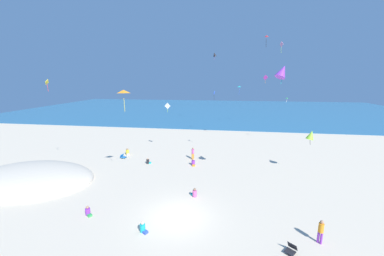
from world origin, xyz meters
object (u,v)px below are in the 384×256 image
object	(u,v)px
kite_orange	(124,92)
kite_yellow	(47,83)
kite_white	(167,106)
kite_green	(287,98)
person_0	(193,153)
kite_magenta	(266,78)
beach_chair_mid_beach	(291,249)
person_4	(88,212)
kite_purple	(282,71)
person_6	(128,152)
kite_red	(267,36)
beach_chair_far_right	(123,156)
person_2	(193,163)
person_5	(143,228)
person_1	(321,230)
kite_teal	(239,87)
kite_pink	(281,45)
person_3	(194,193)
kite_lime	(311,135)
person_7	(148,161)
kite_blue	(214,93)

from	to	relation	value
kite_orange	kite_yellow	distance (m)	8.70
kite_white	kite_green	size ratio (longest dim) A/B	1.69
person_0	kite_magenta	xyz separation A→B (m)	(11.38, 21.30, 8.91)
beach_chair_mid_beach	kite_green	bearing A→B (deg)	-152.94
person_4	kite_purple	world-z (taller)	kite_purple
kite_green	person_0	bearing A→B (deg)	-145.39
person_6	kite_red	xyz separation A→B (m)	(15.82, -3.09, 13.07)
beach_chair_far_right	kite_yellow	world-z (taller)	kite_yellow
kite_yellow	kite_magenta	size ratio (longest dim) A/B	0.72
person_6	kite_magenta	bearing A→B (deg)	99.77
person_4	kite_magenta	distance (m)	38.94
kite_green	person_2	bearing A→B (deg)	-139.15
person_5	person_6	size ratio (longest dim) A/B	0.87
person_6	kite_purple	xyz separation A→B (m)	(16.37, -7.86, 9.76)
person_1	kite_teal	xyz separation A→B (m)	(-3.72, 22.25, 7.52)
person_5	kite_orange	xyz separation A→B (m)	(-3.58, 6.08, 8.21)
kite_green	kite_red	world-z (taller)	kite_red
kite_pink	person_3	bearing A→B (deg)	-114.94
person_0	kite_red	world-z (taller)	kite_red
kite_teal	kite_white	distance (m)	11.94
person_6	kite_magenta	distance (m)	30.31
person_2	kite_teal	size ratio (longest dim) A/B	0.59
beach_chair_mid_beach	kite_lime	size ratio (longest dim) A/B	0.53
person_3	kite_lime	bearing A→B (deg)	-101.84
kite_purple	person_4	bearing A→B (deg)	-159.77
person_7	kite_blue	distance (m)	18.09
person_5	person_7	bearing A→B (deg)	138.58
beach_chair_far_right	kite_magenta	world-z (taller)	kite_magenta
person_7	person_0	bearing A→B (deg)	-0.40
person_7	kite_pink	world-z (taller)	kite_pink
person_4	kite_white	world-z (taller)	kite_white
person_4	person_6	bearing A→B (deg)	135.68
kite_blue	kite_magenta	size ratio (longest dim) A/B	0.94
kite_purple	kite_green	distance (m)	16.86
person_4	kite_white	size ratio (longest dim) A/B	0.57
person_0	person_2	distance (m)	2.00
person_1	kite_purple	size ratio (longest dim) A/B	0.97
beach_chair_far_right	person_4	xyz separation A→B (m)	(2.75, -11.48, 0.03)
person_2	person_3	bearing A→B (deg)	-8.15
person_2	person_7	xyz separation A→B (m)	(-5.20, -0.23, -0.04)
person_0	person_5	world-z (taller)	person_0
kite_purple	kite_white	size ratio (longest dim) A/B	1.26
person_3	kite_white	distance (m)	13.22
person_0	beach_chair_mid_beach	bearing A→B (deg)	1.34
kite_magenta	person_4	bearing A→B (deg)	-117.01
kite_teal	kite_magenta	bearing A→B (deg)	64.63
person_0	kite_blue	world-z (taller)	kite_blue
kite_yellow	kite_red	xyz separation A→B (m)	(20.61, 3.17, 4.21)
kite_purple	kite_blue	distance (m)	21.61
person_4	kite_pink	world-z (taller)	kite_pink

